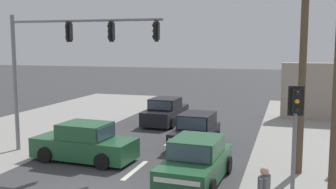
{
  "coord_description": "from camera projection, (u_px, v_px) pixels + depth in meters",
  "views": [
    {
      "loc": [
        5.41,
        -10.38,
        4.67
      ],
      "look_at": [
        0.99,
        4.0,
        2.8
      ],
      "focal_mm": 42.0,
      "sensor_mm": 36.0,
      "label": 1
    }
  ],
  "objects": [
    {
      "name": "traffic_signal_mast",
      "position": [
        63.0,
        53.0,
        16.58
      ],
      "size": [
        6.89,
        0.58,
        6.0
      ],
      "color": "slate",
      "rests_on": "ground"
    },
    {
      "name": "lane_dash_mid",
      "position": [
        135.0,
        170.0,
        14.84
      ],
      "size": [
        0.2,
        2.4,
        0.01
      ],
      "primitive_type": "cube",
      "color": "silver",
      "rests_on": "ground"
    },
    {
      "name": "sedan_receding_far",
      "position": [
        85.0,
        144.0,
        16.04
      ],
      "size": [
        4.33,
        2.08,
        1.56
      ],
      "color": "#235633",
      "rests_on": "ground"
    },
    {
      "name": "lane_dash_far",
      "position": [
        172.0,
        140.0,
        19.59
      ],
      "size": [
        0.2,
        2.4,
        0.01
      ],
      "primitive_type": "cube",
      "color": "silver",
      "rests_on": "ground"
    },
    {
      "name": "sedan_oncoming_near",
      "position": [
        196.0,
        162.0,
        13.47
      ],
      "size": [
        2.05,
        4.31,
        1.56
      ],
      "color": "#235633",
      "rests_on": "ground"
    },
    {
      "name": "utility_pole_foreground_right",
      "position": [
        335.0,
        33.0,
        7.04
      ],
      "size": [
        3.77,
        0.63,
        9.1
      ],
      "color": "brown",
      "rests_on": "ground"
    },
    {
      "name": "pedestal_signal_right_kerb",
      "position": [
        295.0,
        126.0,
        11.07
      ],
      "size": [
        0.44,
        0.31,
        3.56
      ],
      "color": "slate",
      "rests_on": "ground"
    },
    {
      "name": "hatchback_kerbside_parked",
      "position": [
        196.0,
        131.0,
        18.31
      ],
      "size": [
        1.9,
        3.7,
        1.53
      ],
      "color": "black",
      "rests_on": "ground"
    },
    {
      "name": "sedan_crossing_left",
      "position": [
        165.0,
        112.0,
        23.65
      ],
      "size": [
        1.99,
        4.29,
        1.56
      ],
      "color": "black",
      "rests_on": "ground"
    },
    {
      "name": "utility_pole_midground_right",
      "position": [
        300.0,
        25.0,
        13.85
      ],
      "size": [
        3.78,
        0.34,
        10.06
      ],
      "color": "brown",
      "rests_on": "ground"
    }
  ]
}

